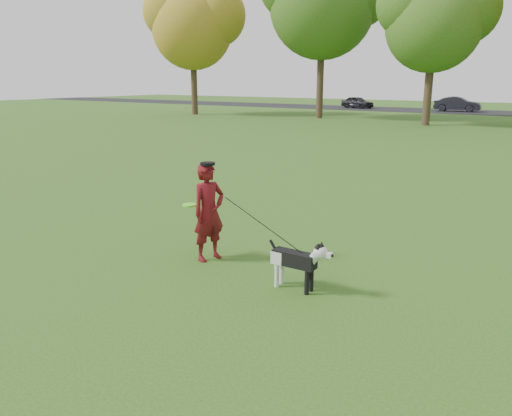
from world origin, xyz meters
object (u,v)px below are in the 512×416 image
Objects in this scene: man at (209,212)px; dog at (299,259)px; car_left at (357,102)px; car_mid at (457,104)px.

man reaches higher than dog.
car_mid is (9.13, 0.00, 0.07)m from car_left.
dog is 0.30× the size of car_left.
car_mid is at bearing -74.03° from car_left.
car_left is (-15.79, 40.48, 0.12)m from dog.
car_mid is at bearing 99.34° from dog.
man is 1.59× the size of dog.
man reaches higher than car_mid.
dog is (1.77, -0.29, -0.32)m from man.
car_left is 0.86× the size of car_mid.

